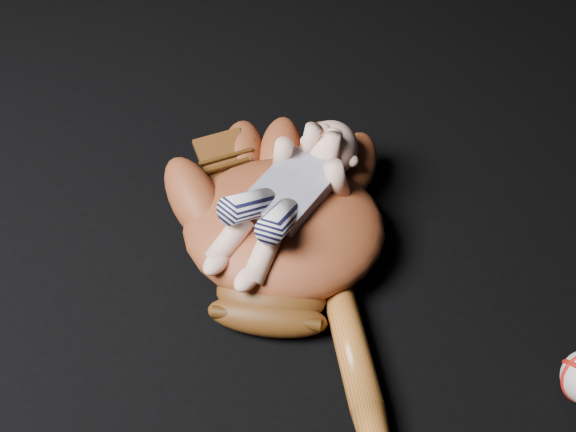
{
  "coord_description": "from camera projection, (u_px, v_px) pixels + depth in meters",
  "views": [
    {
      "loc": [
        0.24,
        -0.5,
        0.9
      ],
      "look_at": [
        -0.09,
        0.18,
        0.07
      ],
      "focal_mm": 45.0,
      "sensor_mm": 36.0,
      "label": 1
    }
  ],
  "objects": [
    {
      "name": "baseball_bat",
      "position": [
        373.0,
        429.0,
        0.93
      ],
      "size": [
        0.33,
        0.44,
        0.05
      ],
      "primitive_type": null,
      "rotation": [
        0.0,
        0.0,
        0.61
      ],
      "color": "#9D561E",
      "rests_on": "ground"
    },
    {
      "name": "baseball_glove",
      "position": [
        284.0,
        219.0,
        1.12
      ],
      "size": [
        0.51,
        0.55,
        0.14
      ],
      "primitive_type": null,
      "rotation": [
        0.0,
        0.0,
        0.31
      ],
      "color": "maroon",
      "rests_on": "ground"
    },
    {
      "name": "newborn_baby",
      "position": [
        282.0,
        197.0,
        1.08
      ],
      "size": [
        0.19,
        0.36,
        0.14
      ],
      "primitive_type": null,
      "rotation": [
        0.0,
        0.0,
        -0.12
      ],
      "color": "#F4B59D",
      "rests_on": "baseball_glove"
    }
  ]
}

